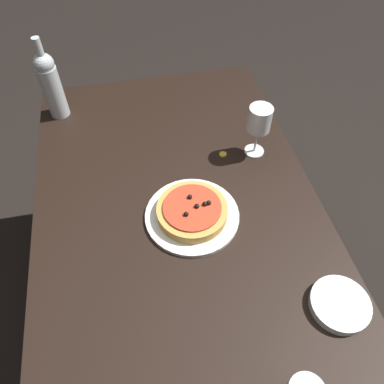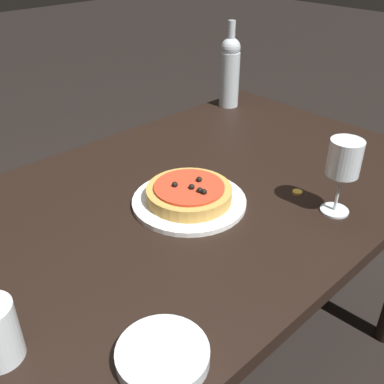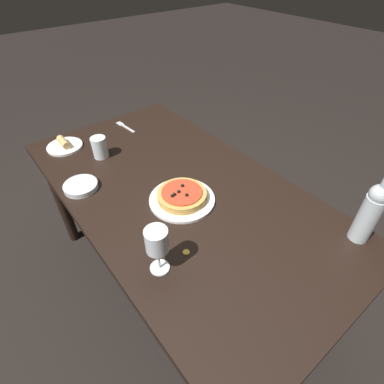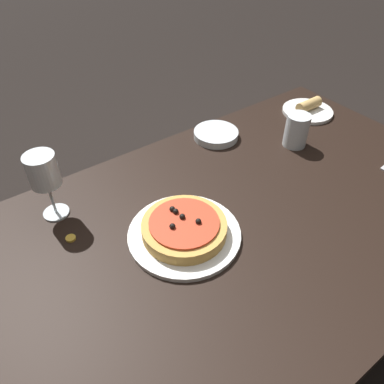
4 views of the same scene
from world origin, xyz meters
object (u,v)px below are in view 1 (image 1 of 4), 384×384
(wine_glass, at_px, (259,121))
(wine_bottle, at_px, (51,84))
(bottle_cap, at_px, (223,154))
(side_bowl, at_px, (340,304))
(dining_table, at_px, (186,253))
(dinner_plate, at_px, (192,216))
(pizza, at_px, (192,211))

(wine_glass, relative_size, wine_bottle, 0.61)
(wine_bottle, relative_size, bottle_cap, 12.23)
(wine_bottle, bearing_deg, side_bowl, 37.17)
(dining_table, bearing_deg, dinner_plate, 155.36)
(dining_table, xyz_separation_m, wine_glass, (-0.29, 0.29, 0.21))
(pizza, distance_m, side_bowl, 0.45)
(dining_table, height_order, bottle_cap, bottle_cap)
(dining_table, distance_m, wine_bottle, 0.74)
(dining_table, distance_m, bottle_cap, 0.36)
(bottle_cap, bearing_deg, pizza, -33.88)
(wine_glass, bearing_deg, dining_table, -44.94)
(dinner_plate, xyz_separation_m, wine_glass, (-0.22, 0.26, 0.13))
(wine_glass, relative_size, bottle_cap, 7.49)
(dinner_plate, distance_m, bottle_cap, 0.27)
(pizza, bearing_deg, dining_table, -24.74)
(dinner_plate, relative_size, side_bowl, 1.87)
(pizza, distance_m, bottle_cap, 0.27)
(dining_table, xyz_separation_m, dinner_plate, (-0.07, 0.03, 0.09))
(side_bowl, bearing_deg, pizza, -138.63)
(dinner_plate, height_order, wine_bottle, wine_bottle)
(pizza, relative_size, wine_glass, 1.12)
(dining_table, relative_size, wine_bottle, 5.33)
(dining_table, bearing_deg, side_bowl, 51.00)
(dinner_plate, distance_m, wine_bottle, 0.68)
(dining_table, relative_size, dinner_plate, 5.78)
(dining_table, xyz_separation_m, bottle_cap, (-0.29, 0.18, 0.08))
(wine_bottle, height_order, bottle_cap, wine_bottle)
(pizza, xyz_separation_m, wine_bottle, (-0.55, -0.38, 0.10))
(wine_glass, xyz_separation_m, side_bowl, (0.55, 0.04, -0.12))
(dinner_plate, bearing_deg, bottle_cap, 146.10)
(wine_bottle, xyz_separation_m, bottle_cap, (0.33, 0.53, -0.13))
(dinner_plate, height_order, side_bowl, side_bowl)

